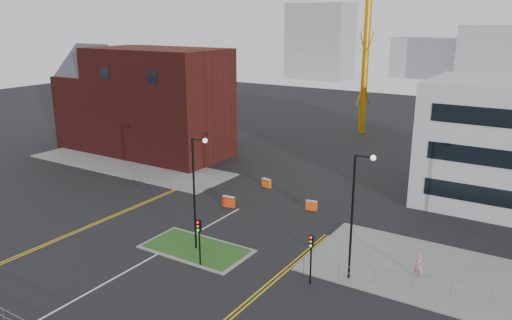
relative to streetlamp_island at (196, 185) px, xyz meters
The scene contains 25 objects.
ground 9.91m from the streetlamp_island, 105.50° to the right, with size 200.00×200.00×0.00m, color black.
pavement_left 26.80m from the streetlamp_island, 147.78° to the left, with size 28.00×8.00×0.12m, color slate.
pavement_right 21.35m from the streetlamp_island, 16.87° to the left, with size 24.00×10.00×0.12m, color slate.
island_kerb 5.38m from the streetlamp_island, behind, with size 8.60×4.60×0.08m, color slate.
grass_island 5.36m from the streetlamp_island, behind, with size 8.00×4.00×0.12m, color #1E4617.
brick_building 32.20m from the streetlamp_island, 141.56° to the left, with size 24.20×10.07×14.24m.
streetlamp_island is the anchor object (origin of this frame).
streetlamp_right_near 12.17m from the streetlamp_island, ahead, with size 1.46×0.36×9.18m.
traffic_light_island 3.92m from the streetlamp_island, 48.59° to the right, with size 0.28×0.33×3.65m.
traffic_light_right 10.19m from the streetlamp_island, ahead, with size 0.28×0.33×3.65m.
railing_front 14.91m from the streetlamp_island, 99.00° to the right, with size 24.05×0.05×1.10m.
railing_left 17.22m from the streetlamp_island, 142.89° to the left, with size 6.05×0.05×1.10m.
railing_right 19.18m from the streetlamp_island, 10.84° to the left, with size 19.05×5.05×1.10m.
centre_line 8.38m from the streetlamp_island, 110.29° to the right, with size 0.15×30.00×0.01m, color silver.
yellow_left_a 12.61m from the streetlamp_island, 169.89° to the left, with size 0.12×24.00×0.01m, color gold.
yellow_left_b 12.35m from the streetlamp_island, 169.62° to the left, with size 0.12×24.00×0.01m, color gold.
yellow_right_a 9.29m from the streetlamp_island, 15.36° to the right, with size 0.12×20.00×0.01m, color gold.
yellow_right_b 9.53m from the streetlamp_island, 14.78° to the right, with size 0.12×20.00×0.01m, color gold.
skyline_a 119.82m from the streetlamp_island, 110.65° to the left, with size 18.00×12.00×22.00m, color gray.
skyline_b 122.28m from the streetlamp_island, 86.35° to the left, with size 24.00×12.00×16.00m, color gray.
skyline_d 132.40m from the streetlamp_island, 94.43° to the left, with size 30.00×12.00×12.00m, color gray.
pedestrian 17.13m from the streetlamp_island, 16.65° to the left, with size 0.68×0.45×1.87m, color #C27E88.
barrier_left 17.06m from the streetlamp_island, 101.71° to the left, with size 1.14×0.59×0.92m.
barrier_mid 10.77m from the streetlamp_island, 110.74° to the left, with size 1.26×0.50×1.04m.
barrier_right 13.96m from the streetlamp_island, 73.17° to the left, with size 1.11×0.48×0.91m.
Camera 1 is at (25.16, -19.98, 17.56)m, focal length 35.00 mm.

